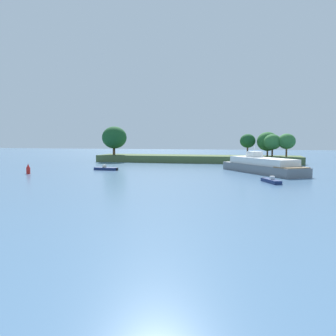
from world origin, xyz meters
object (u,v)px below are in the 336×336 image
fishing_skiff (106,169)px  small_motorboat (271,181)px  channel_buoy_red (28,169)px  white_riverboat (262,166)px

fishing_skiff → small_motorboat: bearing=-23.9°
small_motorboat → channel_buoy_red: channel_buoy_red is taller
small_motorboat → fishing_skiff: (-31.85, 14.14, 0.01)m
fishing_skiff → channel_buoy_red: 15.06m
fishing_skiff → channel_buoy_red: channel_buoy_red is taller
channel_buoy_red → fishing_skiff: bearing=43.9°
small_motorboat → white_riverboat: (-0.84, 15.23, 1.06)m
white_riverboat → small_motorboat: bearing=-86.8°
small_motorboat → fishing_skiff: 34.85m
fishing_skiff → channel_buoy_red: bearing=-136.1°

